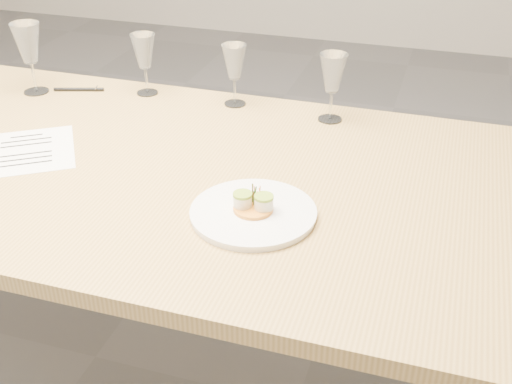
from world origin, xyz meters
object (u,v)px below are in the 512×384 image
(recipe_sheet, at_px, (33,150))
(wine_glass_4, at_px, (333,75))
(dinner_plate, at_px, (253,212))
(ballpoint_pen, at_px, (79,89))
(dining_table, at_px, (63,171))
(wine_glass_3, at_px, (234,63))
(wine_glass_1, at_px, (28,44))
(wine_glass_2, at_px, (144,53))

(recipe_sheet, bearing_deg, wine_glass_4, -2.15)
(dinner_plate, relative_size, ballpoint_pen, 1.80)
(ballpoint_pen, relative_size, wine_glass_4, 0.79)
(dining_table, bearing_deg, wine_glass_3, 50.42)
(ballpoint_pen, xyz_separation_m, wine_glass_4, (0.80, 0.02, 0.13))
(dinner_plate, distance_m, ballpoint_pen, 0.92)
(wine_glass_3, relative_size, wine_glass_4, 0.95)
(dining_table, relative_size, wine_glass_3, 13.08)
(recipe_sheet, bearing_deg, ballpoint_pen, 71.05)
(recipe_sheet, bearing_deg, dinner_plate, -44.72)
(wine_glass_1, distance_m, wine_glass_2, 0.35)
(dining_table, xyz_separation_m, wine_glass_1, (-0.28, 0.32, 0.22))
(wine_glass_2, relative_size, wine_glass_3, 1.02)
(dinner_plate, xyz_separation_m, wine_glass_4, (0.05, 0.55, 0.12))
(dinner_plate, bearing_deg, ballpoint_pen, 144.60)
(dining_table, bearing_deg, wine_glass_1, 131.36)
(recipe_sheet, distance_m, wine_glass_1, 0.45)
(dining_table, distance_m, dinner_plate, 0.61)
(wine_glass_1, bearing_deg, dining_table, -48.64)
(recipe_sheet, xyz_separation_m, wine_glass_1, (-0.23, 0.35, 0.15))
(ballpoint_pen, height_order, wine_glass_4, wine_glass_4)
(recipe_sheet, height_order, ballpoint_pen, ballpoint_pen)
(ballpoint_pen, distance_m, wine_glass_2, 0.25)
(dining_table, relative_size, wine_glass_1, 10.99)
(dinner_plate, xyz_separation_m, ballpoint_pen, (-0.75, 0.53, -0.01))
(wine_glass_2, xyz_separation_m, wine_glass_4, (0.59, -0.03, 0.00))
(ballpoint_pen, height_order, wine_glass_1, wine_glass_1)
(wine_glass_2, distance_m, wine_glass_3, 0.29)
(dinner_plate, distance_m, wine_glass_4, 0.57)
(dinner_plate, relative_size, recipe_sheet, 0.84)
(ballpoint_pen, bearing_deg, wine_glass_1, -176.00)
(ballpoint_pen, bearing_deg, recipe_sheet, -92.85)
(wine_glass_1, height_order, wine_glass_3, wine_glass_1)
(dinner_plate, xyz_separation_m, wine_glass_3, (-0.24, 0.58, 0.12))
(recipe_sheet, relative_size, ballpoint_pen, 2.14)
(wine_glass_2, bearing_deg, dining_table, -97.39)
(wine_glass_1, xyz_separation_m, wine_glass_3, (0.63, 0.09, -0.02))
(dinner_plate, xyz_separation_m, recipe_sheet, (-0.64, 0.13, -0.01))
(wine_glass_3, bearing_deg, ballpoint_pen, -174.72)
(wine_glass_3, height_order, wine_glass_4, wine_glass_4)
(wine_glass_1, distance_m, wine_glass_3, 0.64)
(recipe_sheet, height_order, wine_glass_2, wine_glass_2)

